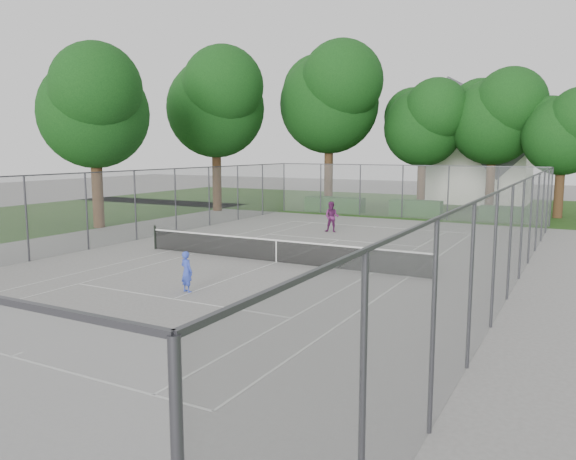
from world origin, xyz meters
The scene contains 17 objects.
ground centered at (0.00, 0.00, 0.00)m, with size 120.00×120.00×0.00m, color slate.
grass_far centered at (0.00, 26.00, 0.00)m, with size 60.00×20.00×0.00m, color #1F4112.
court_markings centered at (0.00, 0.00, 0.01)m, with size 11.03×23.83×0.01m.
tennis_net centered at (0.00, 0.00, 0.51)m, with size 12.87×0.10×1.10m.
perimeter_fence centered at (0.00, 0.00, 1.81)m, with size 18.08×34.08×3.52m.
tree_far_left centered at (-7.00, 20.71, 8.62)m, with size 8.72×7.96×12.54m.
tree_far_midleft centered at (-0.33, 23.10, 6.66)m, with size 6.74×6.16×9.70m.
tree_far_midright centered at (4.61, 23.62, 7.00)m, with size 7.09×6.47×10.19m.
tree_far_right centered at (9.25, 21.80, 5.82)m, with size 5.90×5.39×8.48m.
tree_side_back centered at (-13.34, 14.65, 8.06)m, with size 8.16×7.45×11.73m.
tree_side_front centered at (-14.14, 3.92, 7.09)m, with size 7.18×6.55×10.32m.
hedge_left centered at (-5.41, 18.17, 0.54)m, with size 4.31×1.29×1.08m, color #194416.
hedge_mid centered at (0.58, 18.31, 0.55)m, with size 3.49×1.00×1.10m, color #194416.
hedge_right centered at (6.29, 18.57, 0.46)m, with size 3.06×1.12×0.92m, color #194416.
house centered at (2.35, 30.74, 4.17)m, with size 8.33×6.46×10.37m.
girl_player centered at (-0.17, -5.51, 0.67)m, with size 0.49×0.32×1.33m, color blue.
woman_player centered at (-1.43, 8.73, 0.85)m, with size 0.82×0.64×1.70m, color #632158.
Camera 1 is at (11.05, -19.41, 4.55)m, focal length 35.00 mm.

